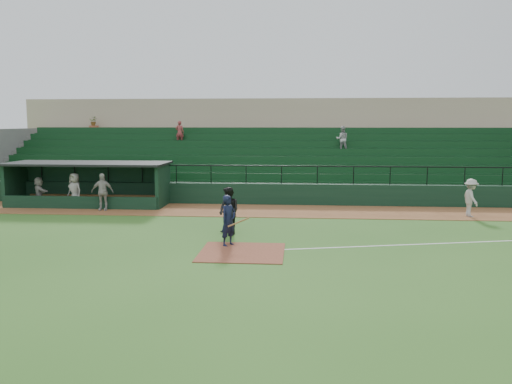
{
  "coord_description": "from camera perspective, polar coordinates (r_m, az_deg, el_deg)",
  "views": [
    {
      "loc": [
        2.03,
        -19.23,
        4.6
      ],
      "look_at": [
        0.0,
        5.0,
        1.4
      ],
      "focal_mm": 36.97,
      "sensor_mm": 36.0,
      "label": 1
    }
  ],
  "objects": [
    {
      "name": "warning_track",
      "position": [
        27.69,
        0.52,
        -2.04
      ],
      "size": [
        40.0,
        4.0,
        0.03
      ],
      "primitive_type": "cube",
      "color": "brown",
      "rests_on": "ground"
    },
    {
      "name": "foul_line",
      "position": [
        21.77,
        20.67,
        -5.17
      ],
      "size": [
        17.49,
        4.44,
        0.01
      ],
      "primitive_type": "cube",
      "rotation": [
        0.0,
        0.0,
        0.24
      ],
      "color": "white",
      "rests_on": "ground"
    },
    {
      "name": "dugout",
      "position": [
        31.28,
        -17.37,
        1.16
      ],
      "size": [
        8.9,
        3.2,
        2.42
      ],
      "color": "black",
      "rests_on": "ground"
    },
    {
      "name": "ground",
      "position": [
        19.88,
        -1.21,
        -5.88
      ],
      "size": [
        90.0,
        90.0,
        0.0
      ],
      "primitive_type": "plane",
      "color": "#2D591C",
      "rests_on": "ground"
    },
    {
      "name": "batter_at_plate",
      "position": [
        19.75,
        -3.0,
        -3.12
      ],
      "size": [
        1.18,
        0.84,
        1.93
      ],
      "color": "black",
      "rests_on": "ground"
    },
    {
      "name": "runner",
      "position": [
        27.82,
        22.23,
        -0.58
      ],
      "size": [
        0.83,
        1.28,
        1.86
      ],
      "primitive_type": "imported",
      "rotation": [
        0.0,
        0.0,
        1.69
      ],
      "color": "#AAA59F",
      "rests_on": "warning_track"
    },
    {
      "name": "home_plate_dirt",
      "position": [
        18.91,
        -1.53,
        -6.54
      ],
      "size": [
        3.0,
        3.0,
        0.03
      ],
      "primitive_type": "cube",
      "color": "brown",
      "rests_on": "ground"
    },
    {
      "name": "dugout_player_a",
      "position": [
        28.82,
        -16.3,
        0.03
      ],
      "size": [
        1.19,
        0.61,
        1.95
      ],
      "primitive_type": "imported",
      "rotation": [
        0.0,
        0.0,
        0.12
      ],
      "color": "#A8A39D",
      "rests_on": "warning_track"
    },
    {
      "name": "dugout_player_c",
      "position": [
        31.4,
        -22.41,
        0.04
      ],
      "size": [
        1.41,
        1.37,
        1.61
      ],
      "primitive_type": "imported",
      "rotation": [
        0.0,
        0.0,
        2.39
      ],
      "color": "#A29C97",
      "rests_on": "warning_track"
    },
    {
      "name": "stadium_structure",
      "position": [
        35.82,
        1.53,
        3.81
      ],
      "size": [
        38.0,
        13.08,
        6.4
      ],
      "color": "black",
      "rests_on": "ground"
    },
    {
      "name": "umpire",
      "position": [
        21.8,
        -2.95,
        -2.05
      ],
      "size": [
        1.21,
        1.19,
        1.97
      ],
      "primitive_type": "imported",
      "rotation": [
        0.0,
        0.0,
        -0.72
      ],
      "color": "black",
      "rests_on": "ground"
    },
    {
      "name": "dugout_player_b",
      "position": [
        30.08,
        -19.02,
        0.16
      ],
      "size": [
        1.09,
        0.94,
        1.89
      ],
      "primitive_type": "imported",
      "rotation": [
        0.0,
        0.0,
        -0.45
      ],
      "color": "gray",
      "rests_on": "warning_track"
    }
  ]
}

